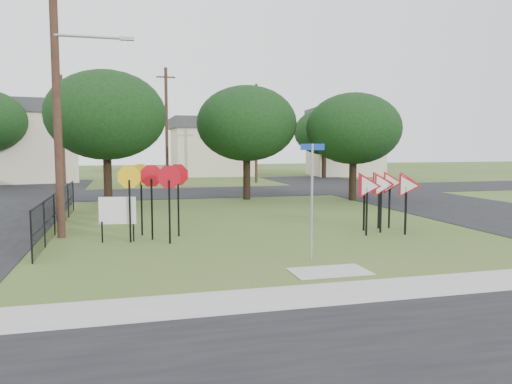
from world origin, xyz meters
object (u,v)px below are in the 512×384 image
street_name_sign (312,195)px  info_board (117,212)px  yield_sign_cluster (385,187)px  stop_sign_cluster (154,184)px

street_name_sign → info_board: (-5.33, 4.25, -0.86)m
street_name_sign → yield_sign_cluster: bearing=41.0°
street_name_sign → stop_sign_cluster: (-4.10, 4.44, 0.06)m
stop_sign_cluster → yield_sign_cluster: size_ratio=0.91×
yield_sign_cluster → street_name_sign: bearing=-139.0°
street_name_sign → stop_sign_cluster: bearing=132.7°
stop_sign_cluster → yield_sign_cluster: bearing=-4.0°
yield_sign_cluster → info_board: 9.79m
yield_sign_cluster → stop_sign_cluster: bearing=176.0°
street_name_sign → yield_sign_cluster: (4.42, 3.85, -0.18)m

